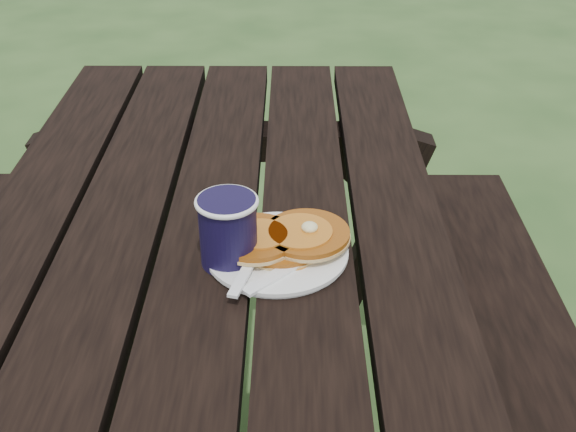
{
  "coord_description": "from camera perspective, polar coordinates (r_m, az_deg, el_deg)",
  "views": [
    {
      "loc": [
        0.13,
        -0.77,
        1.37
      ],
      "look_at": [
        0.12,
        0.14,
        0.8
      ],
      "focal_mm": 45.0,
      "sensor_mm": 36.0,
      "label": 1
    }
  ],
  "objects": [
    {
      "name": "coffee_cup",
      "position": [
        1.03,
        -4.77,
        -0.89
      ],
      "size": [
        0.09,
        0.09,
        0.11
      ],
      "rotation": [
        0.0,
        0.0,
        -0.43
      ],
      "color": "black",
      "rests_on": "picnic_table"
    },
    {
      "name": "knife",
      "position": [
        1.03,
        0.35,
        -3.97
      ],
      "size": [
        0.14,
        0.14,
        0.0
      ],
      "primitive_type": "cube",
      "rotation": [
        0.0,
        0.0,
        -0.8
      ],
      "color": "white",
      "rests_on": "plate"
    },
    {
      "name": "plate",
      "position": [
        1.07,
        -0.89,
        -2.93
      ],
      "size": [
        0.24,
        0.24,
        0.01
      ],
      "primitive_type": "cylinder",
      "rotation": [
        0.0,
        0.0,
        -0.2
      ],
      "color": "white",
      "rests_on": "picnic_table"
    },
    {
      "name": "pancake_stack",
      "position": [
        1.07,
        -0.41,
        -1.75
      ],
      "size": [
        0.2,
        0.14,
        0.04
      ],
      "rotation": [
        0.0,
        0.0,
        0.41
      ],
      "color": "#9E5111",
      "rests_on": "plate"
    },
    {
      "name": "fork",
      "position": [
        1.01,
        -3.43,
        -4.52
      ],
      "size": [
        0.07,
        0.16,
        0.01
      ],
      "primitive_type": null,
      "rotation": [
        0.0,
        0.0,
        -0.26
      ],
      "color": "white",
      "rests_on": "plate"
    }
  ]
}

